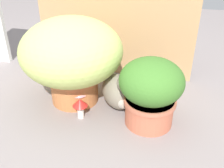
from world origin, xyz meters
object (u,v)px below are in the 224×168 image
at_px(mushroom_ornament_pink, 79,93).
at_px(cat, 119,91).
at_px(grass_planter, 72,55).
at_px(mushroom_ornament_red, 80,105).
at_px(leafy_planter, 151,90).

bearing_deg(mushroom_ornament_pink, cat, 16.77).
bearing_deg(grass_planter, mushroom_ornament_red, -59.51).
distance_m(grass_planter, cat, 0.36).
xyz_separation_m(cat, mushroom_ornament_pink, (-0.23, -0.07, -0.01)).
relative_size(grass_planter, cat, 1.75).
xyz_separation_m(leafy_planter, cat, (-0.20, 0.10, -0.10)).
height_order(grass_planter, mushroom_ornament_pink, grass_planter).
bearing_deg(grass_planter, cat, -4.00).
distance_m(leafy_planter, cat, 0.25).
relative_size(leafy_planter, cat, 1.11).
bearing_deg(leafy_planter, mushroom_ornament_red, -172.33).
relative_size(grass_planter, mushroom_ornament_pink, 3.97).
distance_m(cat, mushroom_ornament_red, 0.25).
height_order(grass_planter, cat, grass_planter).
xyz_separation_m(mushroom_ornament_pink, mushroom_ornament_red, (0.04, -0.09, -0.02)).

